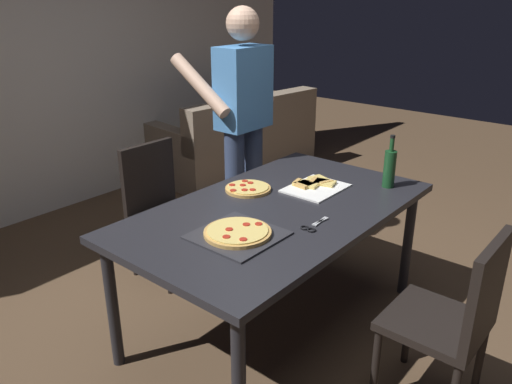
{
  "coord_description": "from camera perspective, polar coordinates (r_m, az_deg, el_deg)",
  "views": [
    {
      "loc": [
        -1.99,
        -1.51,
        1.83
      ],
      "look_at": [
        0.0,
        0.15,
        0.8
      ],
      "focal_mm": 35.41,
      "sensor_mm": 36.0,
      "label": 1
    }
  ],
  "objects": [
    {
      "name": "second_pizza_plain",
      "position": [
        2.94,
        -0.92,
        0.41
      ],
      "size": [
        0.27,
        0.27,
        0.03
      ],
      "color": "tan",
      "rests_on": "dining_table"
    },
    {
      "name": "ground_plane",
      "position": [
        3.09,
        2.2,
        -14.58
      ],
      "size": [
        12.0,
        12.0,
        0.0
      ],
      "primitive_type": "plane",
      "color": "brown"
    },
    {
      "name": "chair_near_camera",
      "position": [
        2.44,
        21.64,
        -12.75
      ],
      "size": [
        0.42,
        0.42,
        0.9
      ],
      "color": "black",
      "rests_on": "ground_plane"
    },
    {
      "name": "chair_far_side",
      "position": [
        3.46,
        -10.79,
        -1.13
      ],
      "size": [
        0.42,
        0.42,
        0.9
      ],
      "color": "black",
      "rests_on": "ground_plane"
    },
    {
      "name": "kitchen_scissors",
      "position": [
        2.51,
        6.41,
        -3.84
      ],
      "size": [
        0.19,
        0.08,
        0.01
      ],
      "color": "silver",
      "rests_on": "dining_table"
    },
    {
      "name": "wine_bottle",
      "position": [
        3.07,
        14.86,
        2.68
      ],
      "size": [
        0.07,
        0.07,
        0.32
      ],
      "color": "#194723",
      "rests_on": "dining_table"
    },
    {
      "name": "dining_table",
      "position": [
        2.75,
        2.4,
        -3.01
      ],
      "size": [
        1.76,
        1.02,
        0.75
      ],
      "color": "#232328",
      "rests_on": "ground_plane"
    },
    {
      "name": "pepperoni_pizza_on_tray",
      "position": [
        2.4,
        -2.09,
        -4.68
      ],
      "size": [
        0.38,
        0.38,
        0.04
      ],
      "color": "#2D2D33",
      "rests_on": "dining_table"
    },
    {
      "name": "person_serving_pizza",
      "position": [
        3.54,
        -1.6,
        8.11
      ],
      "size": [
        0.55,
        0.54,
        1.75
      ],
      "color": "#38476B",
      "rests_on": "ground_plane"
    },
    {
      "name": "couch",
      "position": [
        5.44,
        -2.06,
        5.36
      ],
      "size": [
        1.78,
        1.03,
        0.85
      ],
      "color": "gray",
      "rests_on": "ground_plane"
    },
    {
      "name": "back_wall",
      "position": [
        4.59,
        -25.03,
        14.36
      ],
      "size": [
        6.4,
        0.1,
        2.8
      ],
      "primitive_type": "cube",
      "color": "silver",
      "rests_on": "ground_plane"
    },
    {
      "name": "pizza_slices_on_towel",
      "position": [
        3.01,
        6.62,
        0.77
      ],
      "size": [
        0.36,
        0.28,
        0.03
      ],
      "color": "white",
      "rests_on": "dining_table"
    }
  ]
}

